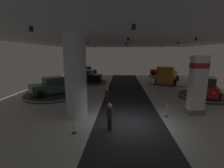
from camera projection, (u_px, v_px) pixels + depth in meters
ground at (129, 123)px, 9.71m from camera, size 24.00×44.00×0.06m
ceiling_with_spotlights at (132, 31)px, 8.63m from camera, size 24.00×44.00×0.39m
column_left at (76, 77)px, 10.18m from camera, size 1.44×1.44×5.50m
brand_sign_pylon at (197, 85)px, 10.76m from camera, size 1.36×0.87×4.17m
display_platform_far_right at (167, 83)px, 22.19m from camera, size 5.68×5.68×0.24m
pickup_truck_far_right at (168, 76)px, 21.71m from camera, size 4.28×5.69×2.30m
display_platform_mid_right at (204, 96)px, 15.25m from camera, size 4.73×4.73×0.31m
display_car_mid_right at (205, 87)px, 15.10m from camera, size 3.39×4.57×1.71m
display_platform_deep_right at (162, 76)px, 28.89m from camera, size 5.02×5.02×0.25m
display_car_deep_right at (163, 72)px, 28.70m from camera, size 4.37×4.08×1.71m
display_platform_far_left at (88, 82)px, 22.90m from camera, size 5.78×5.78×0.22m
display_car_far_left at (87, 76)px, 22.74m from camera, size 4.29×2.34×1.71m
display_platform_deep_left at (85, 76)px, 28.91m from camera, size 5.82×5.82×0.22m
display_car_deep_left at (85, 72)px, 28.75m from camera, size 4.56×3.61×1.71m
display_platform_mid_left at (53, 94)px, 16.07m from camera, size 5.80×5.80×0.23m
display_car_mid_left at (53, 86)px, 15.92m from camera, size 4.31×4.16×1.71m
visitor_walking_near at (109, 115)px, 8.62m from camera, size 0.32×0.32×1.59m
visitor_walking_far at (107, 96)px, 12.51m from camera, size 0.32×0.32×1.59m
stanchion_a at (167, 112)px, 10.59m from camera, size 0.28×0.28×1.01m
stanchion_b at (74, 127)px, 8.38m from camera, size 0.28×0.28×1.01m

